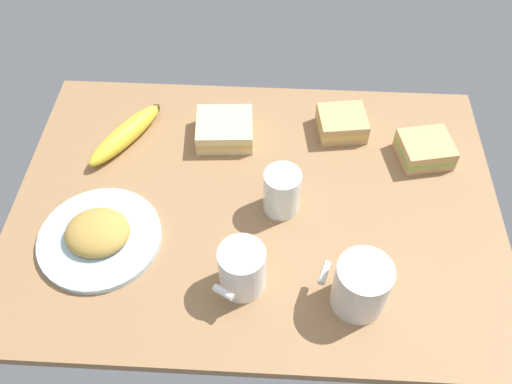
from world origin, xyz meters
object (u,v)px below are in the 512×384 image
at_px(coffee_mug_black, 242,269).
at_px(sandwich_extra, 342,123).
at_px(sandwich_side, 225,129).
at_px(glass_of_milk, 282,193).
at_px(coffee_mug_milky, 361,285).
at_px(banana, 125,135).
at_px(plate_of_food, 99,235).
at_px(sandwich_main, 425,150).

bearing_deg(coffee_mug_black, sandwich_extra, -116.12).
bearing_deg(coffee_mug_black, sandwich_side, -80.02).
relative_size(sandwich_side, glass_of_milk, 1.30).
distance_m(coffee_mug_milky, banana, 0.56).
distance_m(plate_of_food, banana, 0.24).
height_order(glass_of_milk, banana, glass_of_milk).
bearing_deg(banana, coffee_mug_black, 129.56).
bearing_deg(sandwich_side, plate_of_food, 53.05).
height_order(sandwich_side, sandwich_extra, same).
height_order(plate_of_food, banana, plate_of_food).
bearing_deg(sandwich_extra, coffee_mug_black, 63.88).
relative_size(coffee_mug_black, banana, 0.51).
height_order(coffee_mug_black, banana, coffee_mug_black).
xyz_separation_m(coffee_mug_black, banana, (0.26, -0.31, -0.03)).
distance_m(sandwich_main, sandwich_extra, 0.17).
bearing_deg(sandwich_extra, coffee_mug_milky, 91.31).
relative_size(sandwich_side, sandwich_extra, 1.13).
bearing_deg(coffee_mug_milky, sandwich_extra, -88.69).
height_order(plate_of_food, sandwich_extra, plate_of_food).
bearing_deg(banana, sandwich_side, -173.19).
xyz_separation_m(plate_of_food, coffee_mug_black, (-0.26, 0.07, 0.03)).
xyz_separation_m(plate_of_food, glass_of_milk, (-0.32, -0.09, 0.03)).
height_order(plate_of_food, coffee_mug_black, coffee_mug_black).
bearing_deg(banana, coffee_mug_milky, 143.23).
relative_size(coffee_mug_milky, banana, 0.59).
distance_m(sandwich_side, sandwich_extra, 0.24).
bearing_deg(sandwich_main, coffee_mug_milky, 64.91).
bearing_deg(coffee_mug_black, sandwich_main, -138.37).
distance_m(plate_of_food, coffee_mug_black, 0.27).
xyz_separation_m(coffee_mug_milky, banana, (0.44, -0.33, -0.03)).
distance_m(sandwich_side, glass_of_milk, 0.21).
bearing_deg(coffee_mug_black, glass_of_milk, -110.29).
distance_m(sandwich_extra, glass_of_milk, 0.23).
relative_size(sandwich_extra, banana, 0.55).
xyz_separation_m(sandwich_main, glass_of_milk, (0.28, 0.14, 0.02)).
relative_size(plate_of_food, sandwich_extra, 2.05).
bearing_deg(coffee_mug_milky, sandwich_side, -55.29).
xyz_separation_m(sandwich_main, banana, (0.59, -0.01, -0.00)).
xyz_separation_m(sandwich_side, banana, (0.20, 0.02, -0.00)).
xyz_separation_m(plate_of_food, banana, (0.00, -0.24, 0.01)).
relative_size(coffee_mug_milky, sandwich_extra, 1.07).
distance_m(plate_of_food, glass_of_milk, 0.33).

